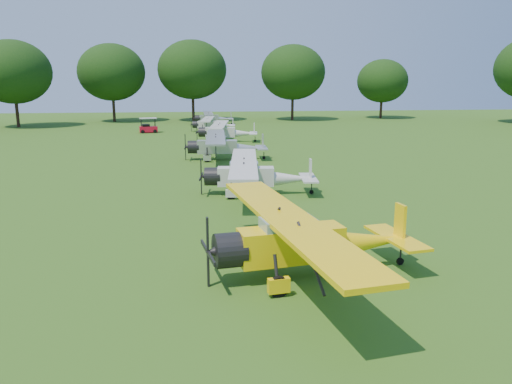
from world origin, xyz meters
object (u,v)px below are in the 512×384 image
aircraft_4 (223,145)px  aircraft_7 (212,117)px  aircraft_3 (254,173)px  aircraft_5 (225,131)px  aircraft_2 (307,237)px  aircraft_6 (212,123)px  golf_cart (148,128)px

aircraft_4 → aircraft_7: 33.91m
aircraft_3 → aircraft_5: (-0.15, 25.62, -0.04)m
aircraft_3 → aircraft_5: bearing=96.4°
aircraft_2 → aircraft_7: 59.82m
aircraft_5 → aircraft_7: (-0.61, 21.56, -0.12)m
aircraft_6 → aircraft_7: bearing=93.6°
aircraft_4 → golf_cart: 24.38m
aircraft_2 → aircraft_4: bearing=84.1°
aircraft_2 → aircraft_3: size_ratio=1.09×
golf_cart → aircraft_7: bearing=42.8°
aircraft_3 → aircraft_6: (-1.19, 36.74, -0.20)m
aircraft_3 → aircraft_7: bearing=97.0°
aircraft_6 → aircraft_7: aircraft_7 is taller
aircraft_5 → golf_cart: size_ratio=4.47×
aircraft_3 → aircraft_4: 13.31m
aircraft_3 → aircraft_4: bearing=100.6°
aircraft_2 → aircraft_5: size_ratio=1.13×
aircraft_5 → aircraft_6: size_ratio=1.15×
aircraft_5 → golf_cart: bearing=138.0°
aircraft_2 → golf_cart: aircraft_2 is taller
aircraft_7 → golf_cart: aircraft_7 is taller
aircraft_5 → aircraft_7: bearing=98.9°
aircraft_3 → aircraft_5: 25.62m
aircraft_2 → aircraft_6: bearing=82.8°
aircraft_2 → aircraft_5: (-0.42, 38.25, -0.15)m
aircraft_3 → aircraft_2: bearing=-82.7°
aircraft_2 → aircraft_6: (-1.46, 49.37, -0.31)m
aircraft_2 → aircraft_6: aircraft_2 is taller
aircraft_7 → aircraft_5: bearing=-88.5°
aircraft_5 → aircraft_6: bearing=102.6°
aircraft_3 → aircraft_7: (-0.76, 47.18, -0.16)m
aircraft_6 → aircraft_7: size_ratio=0.97×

